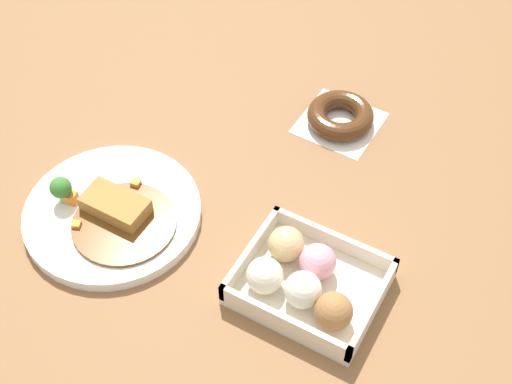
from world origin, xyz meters
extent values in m
plane|color=brown|center=(0.00, 0.00, 0.00)|extent=(1.60, 1.60, 0.00)
cylinder|color=white|center=(-0.17, -0.16, 0.01)|extent=(0.27, 0.27, 0.02)
cylinder|color=brown|center=(-0.13, -0.18, 0.02)|extent=(0.16, 0.16, 0.01)
cube|color=#A87538|center=(-0.16, -0.16, 0.04)|extent=(0.10, 0.05, 0.02)
cylinder|color=white|center=(-0.21, -0.14, 0.02)|extent=(0.06, 0.06, 0.00)
ellipsoid|color=yellow|center=(-0.21, -0.14, 0.03)|extent=(0.03, 0.03, 0.01)
cylinder|color=#8CB766|center=(-0.24, -0.18, 0.03)|extent=(0.01, 0.01, 0.02)
sphere|color=#387A2D|center=(-0.24, -0.18, 0.05)|extent=(0.03, 0.03, 0.03)
cube|color=orange|center=(-0.19, -0.21, 0.02)|extent=(0.02, 0.02, 0.01)
cube|color=orange|center=(-0.16, -0.11, 0.02)|extent=(0.02, 0.02, 0.01)
cube|color=orange|center=(-0.23, -0.18, 0.03)|extent=(0.02, 0.02, 0.02)
cube|color=beige|center=(0.15, -0.13, 0.01)|extent=(0.20, 0.16, 0.01)
cube|color=beige|center=(0.06, -0.13, 0.03)|extent=(0.01, 0.16, 0.03)
cube|color=beige|center=(0.25, -0.13, 0.03)|extent=(0.01, 0.16, 0.03)
cube|color=beige|center=(0.15, -0.21, 0.03)|extent=(0.20, 0.01, 0.03)
cube|color=beige|center=(0.15, -0.06, 0.03)|extent=(0.20, 0.01, 0.03)
sphere|color=#EFE5C6|center=(0.10, -0.16, 0.04)|extent=(0.05, 0.05, 0.05)
sphere|color=silver|center=(0.15, -0.16, 0.04)|extent=(0.05, 0.05, 0.05)
sphere|color=#9E6B3D|center=(0.20, -0.17, 0.04)|extent=(0.05, 0.05, 0.05)
sphere|color=#DBB77A|center=(0.10, -0.10, 0.04)|extent=(0.05, 0.05, 0.05)
sphere|color=pink|center=(0.15, -0.11, 0.04)|extent=(0.05, 0.05, 0.05)
cube|color=white|center=(0.05, 0.19, 0.00)|extent=(0.13, 0.13, 0.00)
torus|color=#4C2B14|center=(0.05, 0.19, 0.02)|extent=(0.11, 0.11, 0.03)
camera|label=1|loc=(0.35, -0.64, 0.85)|focal=49.66mm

